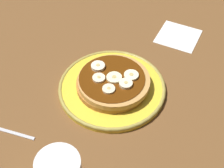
% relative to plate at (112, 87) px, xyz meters
% --- Properties ---
extents(ground_plane, '(1.40, 1.40, 0.03)m').
position_rel_plate_xyz_m(ground_plane, '(0.00, 0.00, -0.02)').
color(ground_plane, brown).
extents(plate, '(0.26, 0.26, 0.02)m').
position_rel_plate_xyz_m(plate, '(0.00, 0.00, 0.00)').
color(plate, yellow).
rests_on(plate, ground_plane).
extents(pancake_stack, '(0.17, 0.17, 0.03)m').
position_rel_plate_xyz_m(pancake_stack, '(0.00, 0.00, 0.02)').
color(pancake_stack, '#AC6B2E').
rests_on(pancake_stack, plate).
extents(banana_slice_0, '(0.04, 0.04, 0.01)m').
position_rel_plate_xyz_m(banana_slice_0, '(0.00, 0.01, 0.04)').
color(banana_slice_0, '#EFEDBA').
rests_on(banana_slice_0, pancake_stack).
extents(banana_slice_1, '(0.03, 0.03, 0.01)m').
position_rel_plate_xyz_m(banana_slice_1, '(0.01, 0.04, 0.04)').
color(banana_slice_1, '#FAEBBF').
rests_on(banana_slice_1, pancake_stack).
extents(banana_slice_2, '(0.03, 0.03, 0.01)m').
position_rel_plate_xyz_m(banana_slice_2, '(-0.01, -0.05, 0.04)').
color(banana_slice_2, '#F5E5C4').
rests_on(banana_slice_2, pancake_stack).
extents(banana_slice_3, '(0.03, 0.03, 0.01)m').
position_rel_plate_xyz_m(banana_slice_3, '(0.02, -0.03, 0.04)').
color(banana_slice_3, '#F7E6BD').
rests_on(banana_slice_3, pancake_stack).
extents(banana_slice_4, '(0.03, 0.03, 0.01)m').
position_rel_plate_xyz_m(banana_slice_4, '(0.04, 0.01, 0.04)').
color(banana_slice_4, beige).
rests_on(banana_slice_4, pancake_stack).
extents(banana_slice_5, '(0.03, 0.03, 0.01)m').
position_rel_plate_xyz_m(banana_slice_5, '(-0.02, 0.04, 0.04)').
color(banana_slice_5, '#FAF1C2').
rests_on(banana_slice_5, pancake_stack).
extents(napkin, '(0.11, 0.11, 0.00)m').
position_rel_plate_xyz_m(napkin, '(-0.26, 0.07, -0.01)').
color(napkin, white).
rests_on(napkin, ground_plane).
extents(fork, '(0.03, 0.13, 0.01)m').
position_rel_plate_xyz_m(fork, '(0.21, -0.15, -0.01)').
color(fork, silver).
rests_on(fork, ground_plane).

